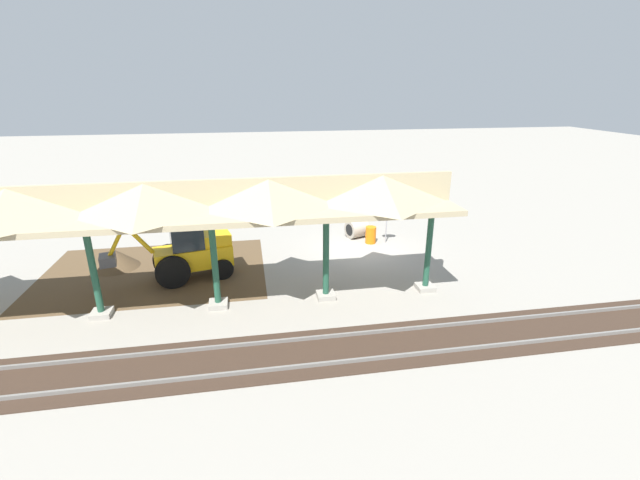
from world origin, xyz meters
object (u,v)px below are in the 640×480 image
concrete_pipe (357,229)px  traffic_barrel (371,235)px  backhoe (189,251)px  stop_sign (387,216)px

concrete_pipe → traffic_barrel: size_ratio=1.43×
backhoe → traffic_barrel: 9.43m
stop_sign → concrete_pipe: stop_sign is taller
stop_sign → traffic_barrel: bearing=-4.2°
stop_sign → backhoe: bearing=16.1°
traffic_barrel → backhoe: bearing=17.9°
stop_sign → concrete_pipe: bearing=-39.5°
concrete_pipe → backhoe: bearing=24.9°
concrete_pipe → stop_sign: bearing=140.5°
backhoe → concrete_pipe: (-8.44, -3.92, -0.77)m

